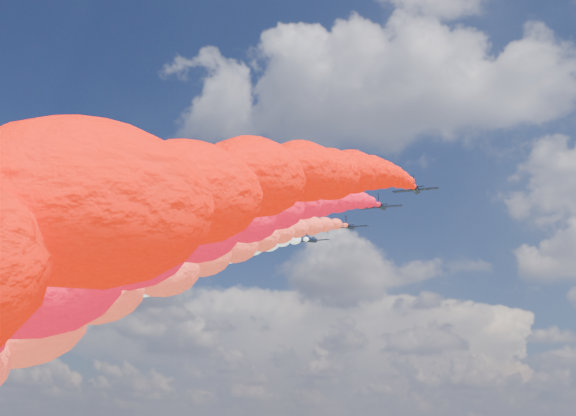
% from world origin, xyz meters
% --- Properties ---
extents(jet_0, '(8.98, 12.13, 5.28)m').
position_xyz_m(jet_0, '(-30.34, -5.15, 98.08)').
color(jet_0, black).
extents(jet_1, '(8.78, 11.99, 5.28)m').
position_xyz_m(jet_1, '(-21.22, 2.71, 98.08)').
color(jet_1, black).
extents(jet_2, '(9.09, 12.22, 5.28)m').
position_xyz_m(jet_2, '(-11.58, 13.17, 98.08)').
color(jet_2, black).
extents(trail_2, '(7.03, 128.62, 52.83)m').
position_xyz_m(trail_2, '(-11.58, -52.42, 73.99)').
color(trail_2, blue).
extents(jet_3, '(9.35, 12.40, 5.28)m').
position_xyz_m(jet_3, '(0.22, 10.48, 98.08)').
color(jet_3, black).
extents(trail_3, '(7.03, 128.62, 52.83)m').
position_xyz_m(trail_3, '(0.22, -55.10, 73.99)').
color(trail_3, silver).
extents(jet_4, '(8.91, 12.08, 5.28)m').
position_xyz_m(jet_4, '(0.07, 22.94, 98.08)').
color(jet_4, black).
extents(trail_4, '(7.03, 128.62, 52.83)m').
position_xyz_m(trail_4, '(0.07, -42.65, 73.99)').
color(trail_4, white).
extents(jet_5, '(9.10, 12.22, 5.28)m').
position_xyz_m(jet_5, '(11.31, 14.71, 98.08)').
color(jet_5, black).
extents(trail_5, '(7.03, 128.62, 52.83)m').
position_xyz_m(trail_5, '(11.31, -50.87, 73.99)').
color(trail_5, red).
extents(jet_6, '(9.21, 12.30, 5.28)m').
position_xyz_m(jet_6, '(20.57, 2.86, 98.08)').
color(jet_6, black).
extents(trail_6, '(7.03, 128.62, 52.83)m').
position_xyz_m(trail_6, '(20.57, -62.73, 73.99)').
color(trail_6, red).
extents(jet_7, '(9.11, 12.23, 5.28)m').
position_xyz_m(jet_7, '(28.66, -5.35, 98.08)').
color(jet_7, black).
extents(trail_7, '(7.03, 128.62, 52.83)m').
position_xyz_m(trail_7, '(28.66, -70.94, 73.99)').
color(trail_7, '#D20A01').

